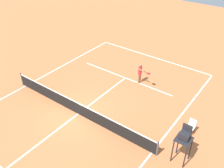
% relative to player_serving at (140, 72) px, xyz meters
% --- Properties ---
extents(ground_plane, '(60.00, 60.00, 0.00)m').
position_rel_player_serving_xyz_m(ground_plane, '(1.33, 5.66, -1.01)').
color(ground_plane, '#C66B3D').
extents(court_lines, '(11.27, 20.52, 0.01)m').
position_rel_player_serving_xyz_m(court_lines, '(1.33, 5.66, -1.00)').
color(court_lines, white).
rests_on(court_lines, ground).
extents(tennis_net, '(11.87, 0.10, 1.07)m').
position_rel_player_serving_xyz_m(tennis_net, '(1.33, 5.66, -0.51)').
color(tennis_net, '#4C4C51').
rests_on(tennis_net, ground).
extents(player_serving, '(1.25, 0.72, 1.69)m').
position_rel_player_serving_xyz_m(player_serving, '(0.00, 0.00, 0.00)').
color(player_serving, '#9E704C').
rests_on(player_serving, ground).
extents(tennis_ball, '(0.07, 0.07, 0.07)m').
position_rel_player_serving_xyz_m(tennis_ball, '(0.83, 2.36, -0.97)').
color(tennis_ball, '#CCE033').
rests_on(tennis_ball, ground).
extents(umpire_chair, '(0.80, 0.80, 2.41)m').
position_rel_player_serving_xyz_m(umpire_chair, '(-5.69, 5.19, 0.60)').
color(umpire_chair, '#232328').
rests_on(umpire_chair, ground).
extents(courtside_chair_mid, '(0.44, 0.46, 0.95)m').
position_rel_player_serving_xyz_m(courtside_chair_mid, '(-5.35, 2.86, -0.47)').
color(courtside_chair_mid, '#262626').
rests_on(courtside_chair_mid, ground).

